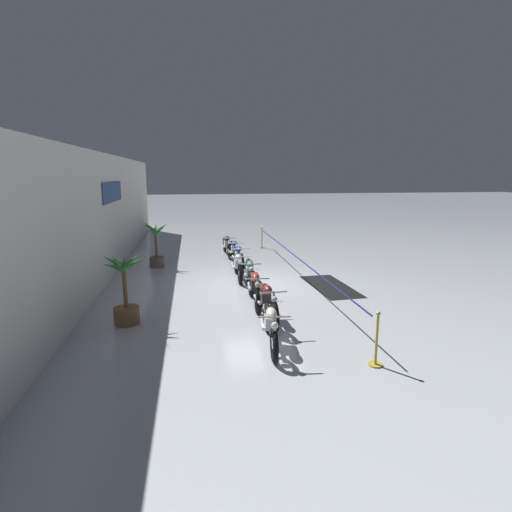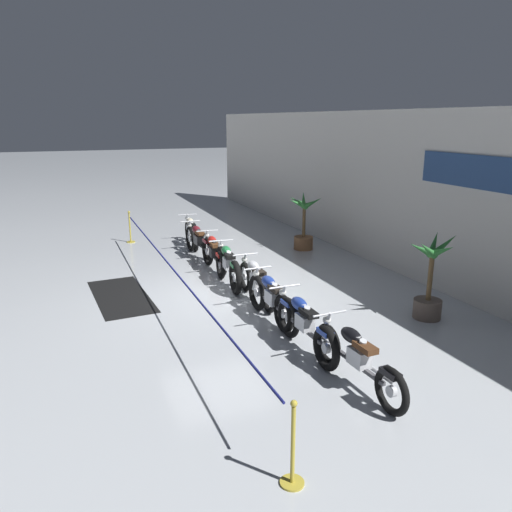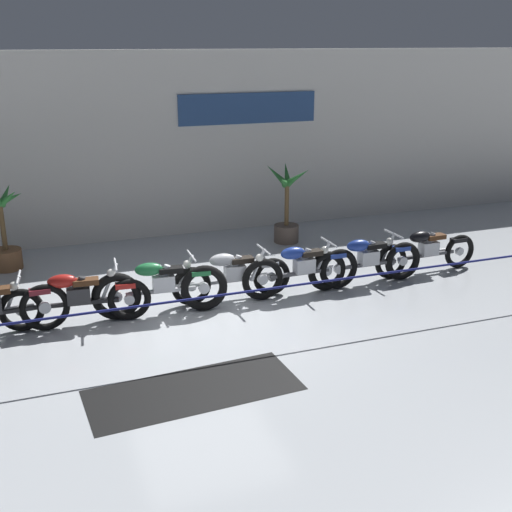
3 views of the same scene
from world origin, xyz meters
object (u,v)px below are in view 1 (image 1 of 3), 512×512
Objects in this scene: motorcycle_cream_0 at (270,325)px; motorcycle_green_3 at (250,274)px; motorcycle_blue_5 at (239,257)px; stanchion_mid_left at (262,241)px; floor_banner at (330,286)px; motorcycle_maroon_1 at (266,300)px; motorcycle_blue_6 at (234,251)px; potted_palm_left_of_row at (125,294)px; stanchion_far_left at (306,269)px; motorcycle_red_2 at (255,287)px; motorcycle_black_7 at (227,245)px; potted_palm_right_of_row at (156,249)px; motorcycle_silver_4 at (238,265)px.

motorcycle_cream_0 is 4.22m from motorcycle_green_3.
motorcycle_green_3 is at bearing -178.93° from motorcycle_blue_5.
floor_banner is at bearing -172.01° from stanchion_mid_left.
motorcycle_cream_0 is 1.52m from motorcycle_maroon_1.
motorcycle_blue_6 is (3.90, 0.07, -0.02)m from motorcycle_green_3.
motorcycle_cream_0 is at bearing -119.36° from potted_palm_left_of_row.
stanchion_mid_left is (6.90, -1.59, -0.13)m from motorcycle_green_3.
motorcycle_cream_0 is at bearing 178.87° from motorcycle_blue_5.
potted_palm_left_of_row is 1.72× the size of stanchion_mid_left.
stanchion_far_left reaches higher than motorcycle_green_3.
motorcycle_maroon_1 is 2.35× the size of stanchion_mid_left.
motorcycle_maroon_1 reaches higher than motorcycle_cream_0.
motorcycle_maroon_1 is 0.20× the size of stanchion_far_left.
motorcycle_red_2 is 1.03× the size of motorcycle_black_7.
motorcycle_red_2 is at bearing -2.58° from motorcycle_cream_0.
potted_palm_left_of_row is at bearing 152.85° from motorcycle_blue_6.
motorcycle_green_3 is 5.34m from motorcycle_black_7.
potted_palm_right_of_row is at bearing 72.05° from motorcycle_blue_5.
motorcycle_cream_0 is at bearing -159.39° from potted_palm_right_of_row.
motorcycle_cream_0 reaches higher than floor_banner.
potted_palm_left_of_row is (-3.76, 3.11, 0.28)m from motorcycle_silver_4.
potted_palm_right_of_row is at bearing 31.74° from motorcycle_red_2.
motorcycle_silver_4 is 0.94× the size of motorcycle_black_7.
potted_palm_right_of_row reaches higher than stanchion_mid_left.
stanchion_far_left is at bearing -138.35° from motorcycle_silver_4.
motorcycle_blue_5 reaches higher than floor_banner.
motorcycle_silver_4 is at bearing 59.38° from floor_banner.
stanchion_mid_left reaches higher than motorcycle_cream_0.
stanchion_mid_left is (3.01, -1.67, -0.11)m from motorcycle_blue_6.
motorcycle_black_7 is (1.44, 0.17, -0.00)m from motorcycle_blue_6.
motorcycle_green_3 is 4.14m from potted_palm_left_of_row.
motorcycle_maroon_1 is at bearing -177.70° from motorcycle_red_2.
motorcycle_cream_0 is 0.95× the size of motorcycle_green_3.
stanchion_mid_left is at bearing -54.60° from potted_palm_right_of_row.
motorcycle_cream_0 is 0.94× the size of motorcycle_blue_5.
motorcycle_maroon_1 reaches higher than motorcycle_silver_4.
motorcycle_blue_5 is at bearing -33.13° from potted_palm_left_of_row.
motorcycle_silver_4 is 0.78× the size of floor_banner.
potted_palm_right_of_row reaches higher than potted_palm_left_of_row.
potted_palm_left_of_row reaches higher than motorcycle_maroon_1.
potted_palm_left_of_row is at bearing 85.59° from motorcycle_maroon_1.
potted_palm_left_of_row reaches higher than motorcycle_red_2.
motorcycle_red_2 is 0.86× the size of floor_banner.
motorcycle_red_2 is 1.06× the size of motorcycle_green_3.
motorcycle_blue_5 is (1.26, -0.17, 0.02)m from motorcycle_silver_4.
potted_palm_right_of_row is (7.78, 2.93, 0.24)m from motorcycle_cream_0.
motorcycle_black_7 is (5.34, 0.24, -0.02)m from motorcycle_green_3.
motorcycle_blue_5 is at bearing -0.08° from motorcycle_red_2.
potted_palm_right_of_row is at bearing 26.37° from motorcycle_maroon_1.
motorcycle_maroon_1 is at bearing -178.27° from motorcycle_black_7.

